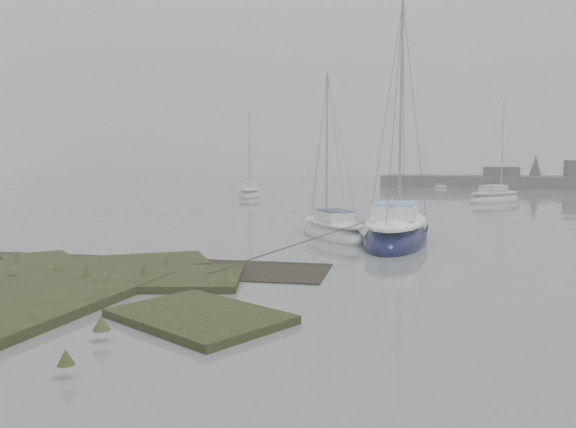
% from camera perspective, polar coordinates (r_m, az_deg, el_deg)
% --- Properties ---
extents(ground, '(160.00, 160.00, 0.00)m').
position_cam_1_polar(ground, '(41.46, 9.40, 0.82)').
color(ground, slate).
rests_on(ground, ground).
extents(sailboat_main, '(2.54, 7.52, 10.58)m').
position_cam_1_polar(sailboat_main, '(23.25, 10.93, -2.06)').
color(sailboat_main, black).
rests_on(sailboat_main, ground).
extents(sailboat_white, '(4.63, 5.49, 7.71)m').
position_cam_1_polar(sailboat_white, '(24.57, 4.54, -1.78)').
color(sailboat_white, silver).
rests_on(sailboat_white, ground).
extents(sailboat_far_a, '(3.82, 6.38, 8.55)m').
position_cam_1_polar(sailboat_far_a, '(51.12, -3.94, 2.06)').
color(sailboat_far_a, '#A0A5A8').
rests_on(sailboat_far_a, ground).
extents(sailboat_far_b, '(5.23, 6.18, 8.69)m').
position_cam_1_polar(sailboat_far_b, '(47.68, 20.26, 1.49)').
color(sailboat_far_b, '#B8BFC3').
rests_on(sailboat_far_b, ground).
extents(sailboat_far_c, '(4.66, 3.20, 6.29)m').
position_cam_1_polar(sailboat_far_c, '(70.04, 14.27, 2.79)').
color(sailboat_far_c, '#9DA3A7').
rests_on(sailboat_far_c, ground).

